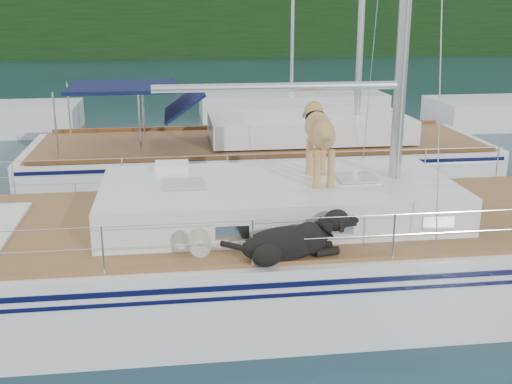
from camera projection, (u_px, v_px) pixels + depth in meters
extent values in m
plane|color=black|center=(226.00, 296.00, 9.94)|extent=(120.00, 120.00, 0.00)
cube|color=black|center=(178.00, 20.00, 51.86)|extent=(90.00, 3.00, 6.00)
cube|color=#595147|center=(178.00, 49.00, 53.68)|extent=(92.00, 1.00, 1.20)
cube|color=white|center=(225.00, 266.00, 9.80)|extent=(12.00, 3.80, 1.40)
cube|color=brown|center=(225.00, 221.00, 9.59)|extent=(11.52, 3.50, 0.06)
cube|color=white|center=(278.00, 199.00, 9.60)|extent=(5.20, 2.50, 0.55)
cylinder|color=silver|center=(279.00, 87.00, 9.13)|extent=(3.60, 0.12, 0.12)
cylinder|color=silver|center=(236.00, 221.00, 7.76)|extent=(10.56, 0.01, 0.01)
cylinder|color=silver|center=(216.00, 156.00, 11.08)|extent=(10.56, 0.01, 0.01)
cube|color=blue|center=(233.00, 188.00, 11.06)|extent=(0.64, 0.46, 0.05)
cube|color=white|center=(172.00, 167.00, 10.07)|extent=(0.52, 0.43, 0.13)
torus|color=beige|center=(200.00, 238.00, 7.77)|extent=(0.39, 0.19, 0.37)
cube|color=white|center=(260.00, 168.00, 15.75)|extent=(11.00, 3.50, 1.30)
cube|color=brown|center=(260.00, 142.00, 15.57)|extent=(10.56, 3.29, 0.06)
cube|color=white|center=(309.00, 127.00, 15.62)|extent=(4.80, 2.30, 0.55)
cube|color=#0E113A|center=(123.00, 87.00, 14.77)|extent=(2.40, 2.30, 0.08)
cube|color=white|center=(291.00, 106.00, 25.53)|extent=(7.20, 3.00, 1.10)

